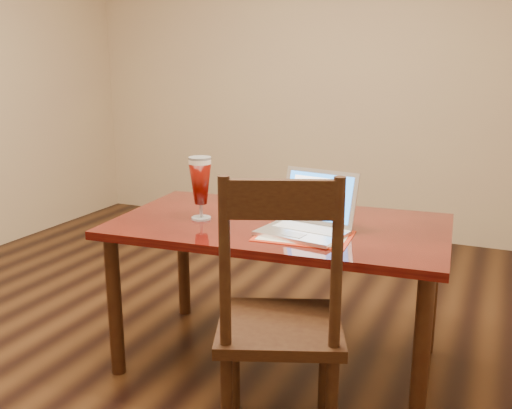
% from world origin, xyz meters
% --- Properties ---
extents(ground, '(5.00, 5.00, 0.00)m').
position_xyz_m(ground, '(0.00, 0.00, 0.00)').
color(ground, black).
rests_on(ground, ground).
extents(dining_table, '(1.61, 0.99, 1.03)m').
position_xyz_m(dining_table, '(0.51, 0.15, 0.65)').
color(dining_table, '#54110B').
rests_on(dining_table, ground).
extents(dining_chair, '(0.60, 0.59, 1.10)m').
position_xyz_m(dining_chair, '(0.75, -0.43, 0.52)').
color(dining_chair, '#311C0D').
rests_on(dining_chair, ground).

